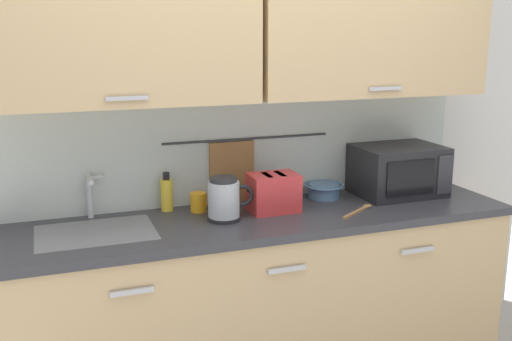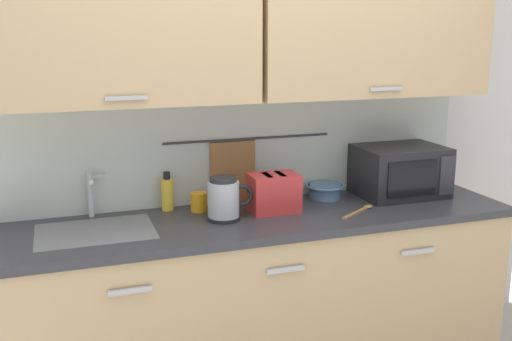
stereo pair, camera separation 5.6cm
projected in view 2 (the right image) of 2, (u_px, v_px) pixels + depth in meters
The scene contains 10 objects.
counter_unit at pixel (260, 299), 3.01m from camera, with size 2.53×0.64×0.90m.
back_wall_assembly at pixel (247, 83), 2.98m from camera, with size 3.70×0.41×2.50m.
sink_faucet at pixel (91, 189), 2.83m from camera, with size 0.09×0.17×0.22m.
microwave at pixel (400, 171), 3.24m from camera, with size 0.46×0.35×0.27m.
electric_kettle at pixel (224, 199), 2.82m from camera, with size 0.23×0.16×0.21m.
dish_soap_bottle at pixel (167, 193), 2.97m from camera, with size 0.06×0.06×0.20m.
mug_near_sink at pixel (199, 202), 2.97m from camera, with size 0.12×0.08×0.09m.
mixing_bowl at pixel (325, 190), 3.20m from camera, with size 0.21×0.21×0.08m.
toaster at pixel (274, 193), 2.95m from camera, with size 0.26×0.17×0.19m.
wooden_spoon at pixel (361, 210), 2.97m from camera, with size 0.25×0.17×0.01m.
Camera 2 is at (-0.93, -2.32, 1.78)m, focal length 41.79 mm.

